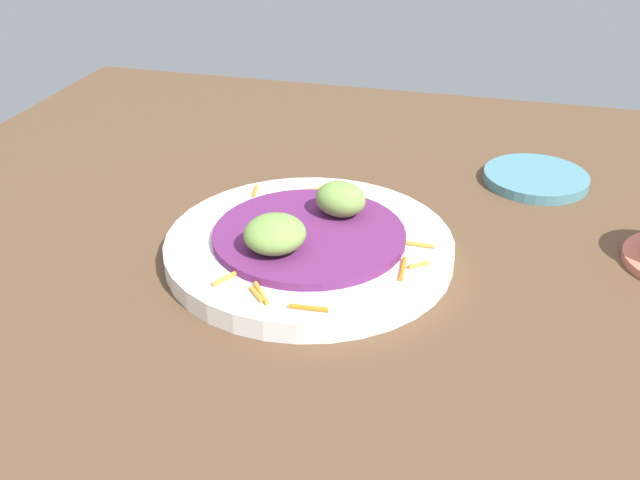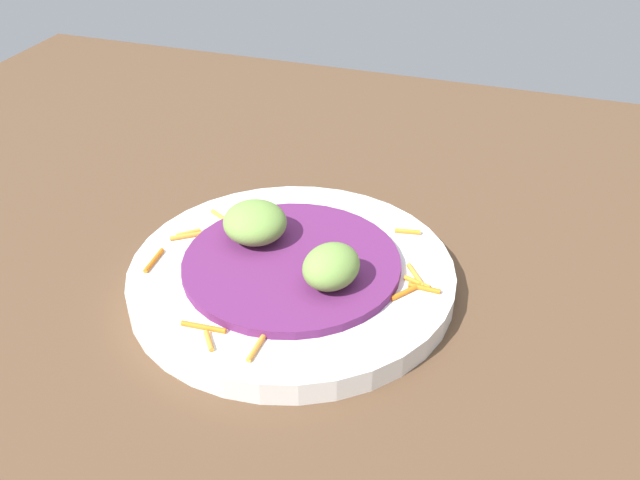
% 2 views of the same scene
% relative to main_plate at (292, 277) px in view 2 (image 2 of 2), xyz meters
% --- Properties ---
extents(table_surface, '(1.10, 1.10, 0.02)m').
position_rel_main_plate_xyz_m(table_surface, '(-0.04, -0.05, -0.02)').
color(table_surface, brown).
rests_on(table_surface, ground).
extents(main_plate, '(0.27, 0.27, 0.02)m').
position_rel_main_plate_xyz_m(main_plate, '(0.00, 0.00, 0.00)').
color(main_plate, white).
rests_on(main_plate, table_surface).
extents(cabbage_bed, '(0.18, 0.18, 0.01)m').
position_rel_main_plate_xyz_m(cabbage_bed, '(0.00, 0.00, 0.01)').
color(cabbage_bed, '#60235B').
rests_on(cabbage_bed, main_plate).
extents(carrot_garnish, '(0.24, 0.20, 0.00)m').
position_rel_main_plate_xyz_m(carrot_garnish, '(0.00, -0.01, 0.01)').
color(carrot_garnish, orange).
rests_on(carrot_garnish, main_plate).
extents(guac_scoop_left, '(0.08, 0.08, 0.03)m').
position_rel_main_plate_xyz_m(guac_scoop_left, '(-0.04, 0.02, 0.03)').
color(guac_scoop_left, '#759E47').
rests_on(guac_scoop_left, cabbage_bed).
extents(guac_scoop_center, '(0.05, 0.06, 0.03)m').
position_rel_main_plate_xyz_m(guac_scoop_center, '(0.04, -0.02, 0.03)').
color(guac_scoop_center, '#759E47').
rests_on(guac_scoop_center, cabbage_bed).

